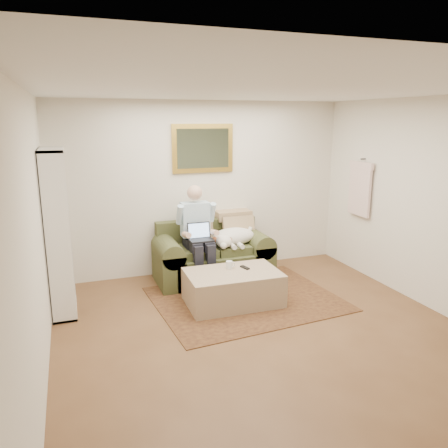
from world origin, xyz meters
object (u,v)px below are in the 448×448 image
coffee_mug (229,265)px  sleeping_dog (234,236)px  sofa (213,260)px  bookshelf (58,233)px  ottoman (233,288)px  laptop (200,235)px  seated_man (199,237)px

coffee_mug → sleeping_dog: bearing=65.2°
sofa → coffee_mug: sofa is taller
sofa → sleeping_dog: sofa is taller
coffee_mug → bookshelf: 2.15m
ottoman → sofa: bearing=87.6°
laptop → bookshelf: (-1.84, -0.22, 0.26)m
seated_man → ottoman: seated_man is taller
laptop → seated_man: bearing=90.0°
ottoman → seated_man: bearing=104.7°
coffee_mug → ottoman: bearing=-89.8°
seated_man → coffee_mug: 0.74m
ottoman → coffee_mug: coffee_mug is taller
ottoman → bookshelf: 2.26m
sleeping_dog → coffee_mug: sleeping_dog is taller
ottoman → coffee_mug: (-0.00, 0.14, 0.27)m
sleeping_dog → coffee_mug: 0.83m
seated_man → coffee_mug: (0.21, -0.67, -0.23)m
seated_man → coffee_mug: bearing=-72.5°
ottoman → coffee_mug: size_ratio=11.84×
sofa → bookshelf: size_ratio=0.84×
laptop → coffee_mug: size_ratio=3.27×
sofa → ottoman: 0.97m
sofa → seated_man: size_ratio=1.19×
sleeping_dog → bookshelf: bearing=-171.6°
sleeping_dog → sofa: bearing=164.3°
seated_man → coffee_mug: seated_man is taller
laptop → sleeping_dog: size_ratio=0.47×
seated_man → coffee_mug: size_ratio=14.17×
laptop → sleeping_dog: 0.58m
seated_man → laptop: 0.07m
ottoman → bookshelf: size_ratio=0.59×
sofa → coffee_mug: (-0.04, -0.83, 0.19)m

